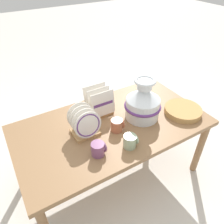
% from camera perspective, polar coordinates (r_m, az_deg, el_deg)
% --- Properties ---
extents(ground_plane, '(14.00, 14.00, 0.00)m').
position_cam_1_polar(ground_plane, '(2.06, 0.00, -15.60)').
color(ground_plane, beige).
extents(display_table, '(1.43, 0.79, 0.58)m').
position_cam_1_polar(display_table, '(1.68, 0.00, -4.67)').
color(display_table, olive).
rests_on(display_table, ground_plane).
extents(ceramic_vase, '(0.28, 0.28, 0.33)m').
position_cam_1_polar(ceramic_vase, '(1.64, 8.09, 2.56)').
color(ceramic_vase, silver).
rests_on(ceramic_vase, display_table).
extents(dish_rack_round_plates, '(0.19, 0.17, 0.22)m').
position_cam_1_polar(dish_rack_round_plates, '(1.51, -7.08, -3.26)').
color(dish_rack_round_plates, tan).
rests_on(dish_rack_round_plates, display_table).
extents(dish_rack_square_plates, '(0.19, 0.17, 0.21)m').
position_cam_1_polar(dish_rack_square_plates, '(1.71, -3.34, 1.86)').
color(dish_rack_square_plates, tan).
rests_on(dish_rack_square_plates, display_table).
extents(wicker_charger_stack, '(0.29, 0.29, 0.04)m').
position_cam_1_polar(wicker_charger_stack, '(1.82, 18.03, 0.37)').
color(wicker_charger_stack, tan).
rests_on(wicker_charger_stack, display_table).
extents(mug_sage_glaze, '(0.09, 0.09, 0.09)m').
position_cam_1_polar(mug_sage_glaze, '(1.44, 4.81, -7.56)').
color(mug_sage_glaze, '#9EB28E').
rests_on(mug_sage_glaze, display_table).
extents(mug_plum_glaze, '(0.09, 0.09, 0.09)m').
position_cam_1_polar(mug_plum_glaze, '(1.39, -3.55, -9.58)').
color(mug_plum_glaze, '#7A4770').
rests_on(mug_plum_glaze, display_table).
extents(mug_terracotta_glaze, '(0.09, 0.09, 0.09)m').
position_cam_1_polar(mug_terracotta_glaze, '(1.55, 1.38, -3.40)').
color(mug_terracotta_glaze, '#B76647').
rests_on(mug_terracotta_glaze, display_table).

